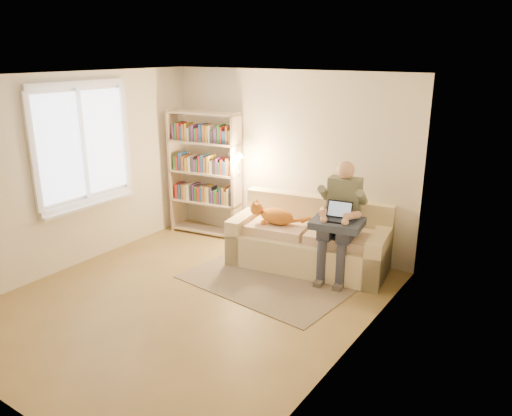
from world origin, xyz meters
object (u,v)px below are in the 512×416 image
Objects in this scene: sofa at (310,242)px; person at (341,214)px; cat at (272,215)px; laptop at (339,215)px; bookshelf at (205,168)px.

person is (0.47, -0.08, 0.53)m from sofa.
cat is at bearing -165.26° from sofa.
sofa is 0.78m from laptop.
laptop is at bearing -32.13° from sofa.
laptop is at bearing -9.09° from cat.
person is 2.05× the size of cat.
sofa is 0.65m from cat.
cat is at bearing 178.65° from person.
cat is (-0.96, -0.14, -0.16)m from person.
person is 2.48m from bookshelf.
bookshelf reaches higher than person.
person is 4.21× the size of laptop.
cat is at bearing -23.24° from bookshelf.
cat is 0.37× the size of bookshelf.
sofa is at bearing 14.74° from cat.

